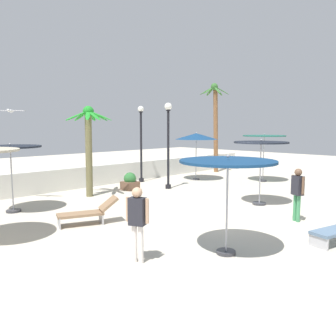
{
  "coord_description": "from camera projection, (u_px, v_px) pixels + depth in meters",
  "views": [
    {
      "loc": [
        -9.86,
        -6.89,
        3.08
      ],
      "look_at": [
        0.0,
        2.89,
        1.4
      ],
      "focal_mm": 36.87,
      "sensor_mm": 36.0,
      "label": 1
    }
  ],
  "objects": [
    {
      "name": "patio_umbrella_5",
      "position": [
        264.0,
        138.0,
        19.08
      ],
      "size": [
        2.33,
        2.33,
        2.68
      ],
      "color": "#333338",
      "rests_on": "ground_plane"
    },
    {
      "name": "patio_umbrella_1",
      "position": [
        10.0,
        152.0,
        12.22
      ],
      "size": [
        2.11,
        2.11,
        2.49
      ],
      "color": "#333338",
      "rests_on": "ground_plane"
    },
    {
      "name": "palm_tree_1",
      "position": [
        215.0,
        119.0,
        22.96
      ],
      "size": [
        1.95,
        1.84,
        5.9
      ],
      "color": "brown",
      "rests_on": "ground_plane"
    },
    {
      "name": "patio_umbrella_4",
      "position": [
        228.0,
        167.0,
        8.12
      ],
      "size": [
        2.29,
        2.29,
        2.42
      ],
      "color": "#333338",
      "rests_on": "ground_plane"
    },
    {
      "name": "boundary_wall",
      "position": [
        95.0,
        176.0,
        17.83
      ],
      "size": [
        25.2,
        0.3,
        1.06
      ],
      "primitive_type": "cube",
      "color": "silver",
      "rests_on": "ground_plane"
    },
    {
      "name": "lounge_chair_0",
      "position": [
        88.0,
        212.0,
        10.86
      ],
      "size": [
        1.95,
        1.21,
        0.84
      ],
      "color": "#B7B7BC",
      "rests_on": "ground_plane"
    },
    {
      "name": "guest_0",
      "position": [
        298.0,
        189.0,
        11.12
      ],
      "size": [
        0.37,
        0.51,
        1.73
      ],
      "color": "#3F8C59",
      "rests_on": "ground_plane"
    },
    {
      "name": "planter",
      "position": [
        130.0,
        182.0,
        16.85
      ],
      "size": [
        0.7,
        0.7,
        0.85
      ],
      "color": "brown",
      "rests_on": "ground_plane"
    },
    {
      "name": "guest_1",
      "position": [
        137.0,
        217.0,
        7.72
      ],
      "size": [
        0.37,
        0.52,
        1.74
      ],
      "color": "silver",
      "rests_on": "ground_plane"
    },
    {
      "name": "palm_tree_0",
      "position": [
        89.0,
        138.0,
        14.98
      ],
      "size": [
        2.15,
        2.15,
        3.96
      ],
      "color": "brown",
      "rests_on": "ground_plane"
    },
    {
      "name": "seagull_0",
      "position": [
        10.0,
        111.0,
        13.47
      ],
      "size": [
        0.85,
        1.06,
        0.14
      ],
      "color": "white"
    },
    {
      "name": "lamp_post_0",
      "position": [
        168.0,
        137.0,
        16.87
      ],
      "size": [
        0.36,
        0.36,
        4.22
      ],
      "color": "black",
      "rests_on": "ground_plane"
    },
    {
      "name": "patio_umbrella_3",
      "position": [
        261.0,
        148.0,
        13.39
      ],
      "size": [
        2.09,
        2.09,
        2.59
      ],
      "color": "#333338",
      "rests_on": "ground_plane"
    },
    {
      "name": "ground_plane",
      "position": [
        226.0,
        214.0,
        12.14
      ],
      "size": [
        56.0,
        56.0,
        0.0
      ],
      "primitive_type": "plane",
      "color": "beige"
    },
    {
      "name": "patio_umbrella_2",
      "position": [
        196.0,
        137.0,
        19.66
      ],
      "size": [
        2.42,
        2.42,
        2.75
      ],
      "color": "#333338",
      "rests_on": "ground_plane"
    },
    {
      "name": "lamp_post_1",
      "position": [
        141.0,
        139.0,
        19.0
      ],
      "size": [
        0.33,
        0.33,
        4.19
      ],
      "color": "black",
      "rests_on": "ground_plane"
    }
  ]
}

